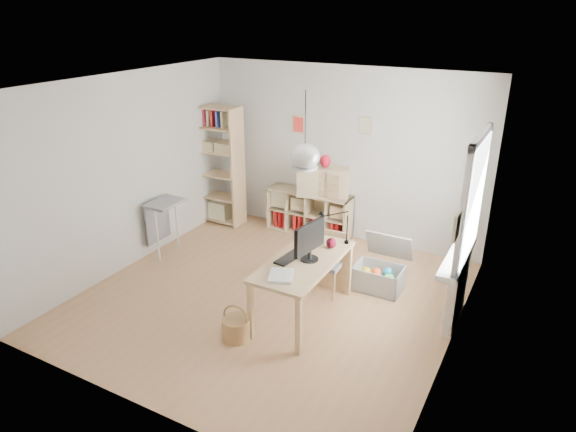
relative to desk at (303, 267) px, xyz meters
The scene contains 20 objects.
ground 0.87m from the desk, 164.74° to the left, with size 4.50×4.50×0.00m, color #A87B54.
room_shell 1.34m from the desk, 164.74° to the left, with size 4.50×4.50×4.50m.
window_unit 2.04m from the desk, 24.12° to the left, with size 0.07×1.16×1.46m.
radiator 1.82m from the desk, 24.58° to the left, with size 0.10×0.80×0.80m, color white.
windowsill 1.77m from the desk, 25.25° to the left, with size 0.22×1.20×0.06m, color white.
desk is the anchor object (origin of this frame).
cube_shelf 2.48m from the desk, 114.61° to the left, with size 1.40×0.38×0.72m.
tall_bookshelf 3.27m from the desk, 142.99° to the left, with size 0.80×0.38×2.00m.
side_table 2.64m from the desk, 169.06° to the left, with size 0.40×0.55×0.85m.
chair 0.72m from the desk, 88.46° to the left, with size 0.40×0.40×0.81m.
wicker_basket 1.04m from the desk, 119.13° to the right, with size 0.32×0.31×0.44m.
storage_chest 1.32m from the desk, 60.94° to the left, with size 0.64×0.72×0.67m.
monitor 0.36m from the desk, 28.11° to the left, with size 0.21×0.53×0.46m.
keyboard 0.20m from the desk, 161.91° to the right, with size 0.16×0.42×0.02m, color black.
task_lamp 0.71m from the desk, 81.81° to the left, with size 0.38×0.14×0.40m.
yarn_ball 0.50m from the desk, 71.09° to the left, with size 0.13×0.13×0.13m, color #440911.
paper_tray 0.49m from the desk, 94.15° to the right, with size 0.25×0.32×0.03m, color white.
drawer_chest 2.34m from the desk, 109.33° to the left, with size 0.80×0.36×0.46m, color tan.
red_vase 2.39m from the desk, 108.60° to the left, with size 0.17×0.17×0.20m, color maroon.
potted_plant 1.95m from the desk, 35.02° to the left, with size 0.29×0.25×0.32m, color #286927.
Camera 1 is at (2.93, -4.92, 3.51)m, focal length 32.00 mm.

